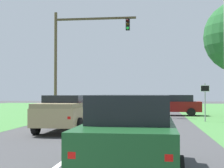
# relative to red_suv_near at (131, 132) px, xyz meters

# --- Properties ---
(ground_plane) EXTENTS (120.00, 120.00, 0.00)m
(ground_plane) POSITION_rel_red_suv_near_xyz_m (-1.95, 7.06, -0.98)
(ground_plane) COLOR #424244
(red_suv_near) EXTENTS (2.29, 4.70, 1.86)m
(red_suv_near) POSITION_rel_red_suv_near_xyz_m (0.00, 0.00, 0.00)
(red_suv_near) COLOR #194C23
(red_suv_near) RESTS_ON ground_plane
(pickup_truck_lead) EXTENTS (2.25, 5.41, 1.79)m
(pickup_truck_lead) POSITION_rel_red_suv_near_xyz_m (-3.82, 8.22, -0.04)
(pickup_truck_lead) COLOR tan
(pickup_truck_lead) RESTS_ON ground_plane
(traffic_light) EXTENTS (6.70, 0.40, 8.50)m
(traffic_light) POSITION_rel_red_suv_near_xyz_m (-5.89, 18.42, 4.52)
(traffic_light) COLOR brown
(traffic_light) RESTS_ON ground_plane
(keep_moving_sign) EXTENTS (0.60, 0.09, 2.55)m
(keep_moving_sign) POSITION_rel_red_suv_near_xyz_m (3.86, 14.65, 0.65)
(keep_moving_sign) COLOR gray
(keep_moving_sign) RESTS_ON ground_plane
(crossing_suv_far) EXTENTS (4.62, 2.15, 1.73)m
(crossing_suv_far) POSITION_rel_red_suv_near_xyz_m (2.17, 20.55, -0.07)
(crossing_suv_far) COLOR maroon
(crossing_suv_far) RESTS_ON ground_plane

